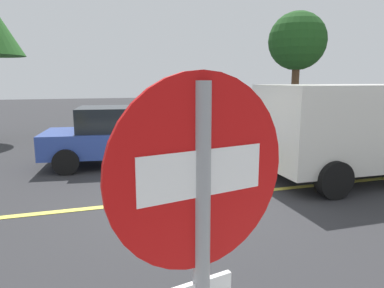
# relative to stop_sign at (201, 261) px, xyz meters

# --- Properties ---
(ground_plane) EXTENTS (80.00, 80.00, 0.00)m
(ground_plane) POSITION_rel_stop_sign_xyz_m (1.45, 5.05, -1.60)
(ground_plane) COLOR #2D2D30
(lane_marking_centre) EXTENTS (28.00, 0.16, 0.01)m
(lane_marking_centre) POSITION_rel_stop_sign_xyz_m (4.45, 5.05, -1.59)
(lane_marking_centre) COLOR #E0D14C
(stop_sign) EXTENTS (0.75, 0.18, 2.34)m
(stop_sign) POSITION_rel_stop_sign_xyz_m (0.00, 0.00, 0.00)
(stop_sign) COLOR gray
(stop_sign) RESTS_ON ground_plane
(white_van) EXTENTS (5.22, 2.30, 2.20)m
(white_van) POSITION_rel_stop_sign_xyz_m (5.93, 5.22, -0.33)
(white_van) COLOR silver
(white_van) RESTS_ON ground_plane
(car_blue_near_curb) EXTENTS (4.57, 2.43, 1.59)m
(car_blue_near_curb) POSITION_rel_stop_sign_xyz_m (0.59, 8.33, -0.80)
(car_blue_near_curb) COLOR #2D479E
(car_blue_near_curb) RESTS_ON ground_plane
(tree_right_verge) EXTENTS (2.28, 2.28, 4.97)m
(tree_right_verge) POSITION_rel_stop_sign_xyz_m (7.76, 11.17, 2.18)
(tree_right_verge) COLOR #513823
(tree_right_verge) RESTS_ON ground_plane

